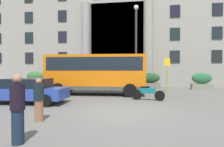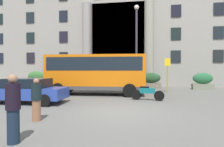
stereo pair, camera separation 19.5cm
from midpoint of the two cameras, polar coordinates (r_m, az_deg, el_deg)
ground_plane at (r=8.85m, az=3.55°, el=-11.38°), size 80.00×64.00×0.12m
office_building_facade at (r=26.59m, az=7.59°, el=12.84°), size 41.35×9.76×14.35m
orange_minibus at (r=14.49m, az=-4.16°, el=0.66°), size 7.16×2.79×2.88m
bus_stop_sign at (r=16.26m, az=16.00°, el=0.59°), size 0.44×0.08×2.72m
hedge_planter_east at (r=22.39m, az=-20.68°, el=-1.52°), size 1.98×0.75×1.63m
hedge_planter_entrance_right at (r=19.81m, az=24.91°, el=-2.09°), size 1.82×0.78×1.52m
hedge_planter_far_east at (r=19.12m, az=11.46°, el=-2.13°), size 1.85×0.90×1.50m
parked_hatchback_near at (r=11.83m, az=-22.69°, el=-4.51°), size 4.22×1.99×1.36m
motorcycle_near_kerb at (r=12.12m, az=10.42°, el=-5.44°), size 1.96×0.63×0.89m
pedestrian_man_red_shirt at (r=5.61m, az=-25.68°, el=-9.07°), size 0.36×0.36×1.76m
pedestrian_child_trailing at (r=7.68m, az=-20.24°, el=-7.12°), size 0.36×0.36×1.55m
lamppost_plaza_centre at (r=17.63m, az=7.38°, el=9.36°), size 0.40×0.40×7.43m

